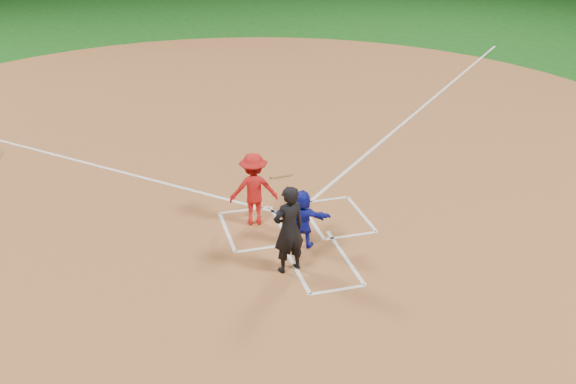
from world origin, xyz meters
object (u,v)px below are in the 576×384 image
object	(u,v)px
batter_at_plate	(254,189)
home_plate	(296,222)
catcher	(302,219)
umpire	(289,229)

from	to	relation	value
batter_at_plate	home_plate	bearing A→B (deg)	-15.39
catcher	umpire	size ratio (longest dim) A/B	0.70
umpire	batter_at_plate	size ratio (longest dim) A/B	1.09
home_plate	batter_at_plate	world-z (taller)	batter_at_plate
batter_at_plate	catcher	bearing A→B (deg)	-60.09
home_plate	batter_at_plate	bearing A→B (deg)	-15.39
umpire	catcher	bearing A→B (deg)	-136.35
home_plate	catcher	xyz separation A→B (m)	(-0.17, -1.02, 0.63)
batter_at_plate	umpire	bearing A→B (deg)	-84.46
umpire	home_plate	bearing A→B (deg)	-124.79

